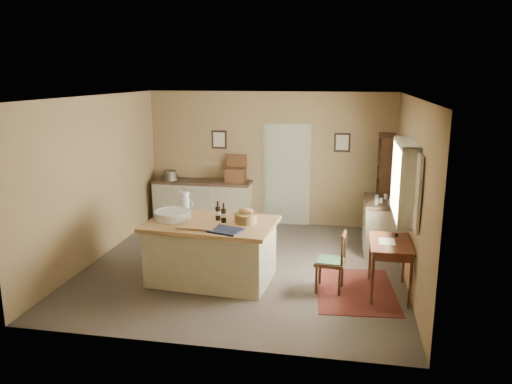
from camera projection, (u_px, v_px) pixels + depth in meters
ground at (245, 266)px, 8.09m from camera, size 5.00×5.00×0.00m
wall_back at (270, 159)px, 10.17m from camera, size 5.00×0.10×2.70m
wall_front at (198, 233)px, 5.39m from camera, size 5.00×0.10×2.70m
wall_left at (96, 179)px, 8.22m from camera, size 0.10×5.00×2.70m
wall_right at (411, 191)px, 7.34m from camera, size 0.10×5.00×2.70m
ceiling at (244, 97)px, 7.47m from camera, size 5.00×5.00×0.00m
door at (286, 174)px, 10.15m from camera, size 0.97×0.06×2.11m
framed_prints at (279, 141)px, 10.03m from camera, size 2.82×0.02×0.38m
window at (408, 180)px, 7.11m from camera, size 0.25×1.99×1.12m
work_island at (211, 249)px, 7.44m from camera, size 1.94×1.34×1.20m
sideboard at (203, 201)px, 10.32m from camera, size 2.02×0.58×1.18m
rug at (355, 290)px, 7.16m from camera, size 1.25×1.70×0.01m
writing_desk at (390, 248)px, 6.93m from camera, size 0.57×0.93×0.82m
desk_chair at (330, 262)px, 7.07m from camera, size 0.44×0.44×0.86m
right_cabinet at (381, 225)px, 8.75m from camera, size 0.62×1.11×0.99m
shelving_unit at (389, 187)px, 9.37m from camera, size 0.33×0.87×1.94m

